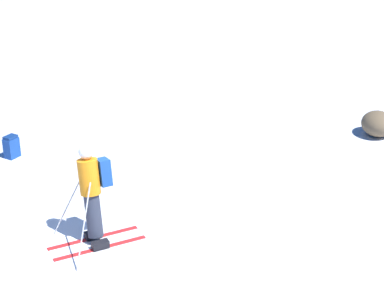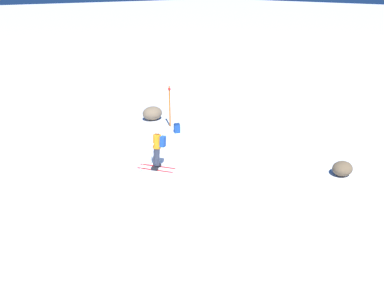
# 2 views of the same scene
# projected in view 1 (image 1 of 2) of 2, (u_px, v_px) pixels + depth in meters

# --- Properties ---
(ground_plane) EXTENTS (300.00, 300.00, 0.00)m
(ground_plane) POSITION_uv_depth(u_px,v_px,m) (98.00, 241.00, 10.77)
(ground_plane) COLOR white
(skier) EXTENTS (1.46, 1.60, 1.71)m
(skier) POSITION_uv_depth(u_px,v_px,m) (92.00, 189.00, 10.47)
(skier) COLOR red
(skier) RESTS_ON ground
(spare_backpack) EXTENTS (0.36, 0.32, 0.50)m
(spare_backpack) POSITION_uv_depth(u_px,v_px,m) (11.00, 147.00, 13.83)
(spare_backpack) COLOR #194293
(spare_backpack) RESTS_ON ground
(exposed_boulder_1) EXTENTS (0.89, 0.75, 0.58)m
(exposed_boulder_1) POSITION_uv_depth(u_px,v_px,m) (378.00, 124.00, 14.99)
(exposed_boulder_1) COLOR brown
(exposed_boulder_1) RESTS_ON ground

